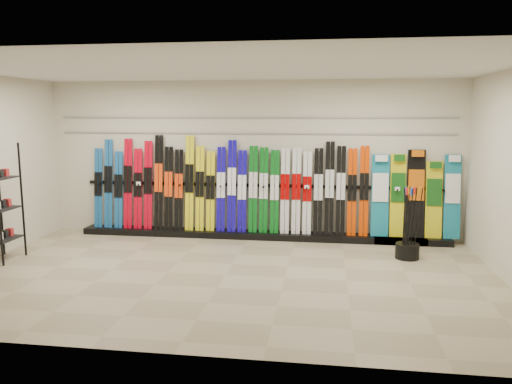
# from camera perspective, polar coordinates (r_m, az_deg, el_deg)

# --- Properties ---
(floor) EXTENTS (8.00, 8.00, 0.00)m
(floor) POSITION_cam_1_polar(r_m,az_deg,el_deg) (7.52, -3.54, -9.44)
(floor) COLOR gray
(floor) RESTS_ON ground
(back_wall) EXTENTS (8.00, 0.00, 8.00)m
(back_wall) POSITION_cam_1_polar(r_m,az_deg,el_deg) (9.64, -0.62, 3.76)
(back_wall) COLOR beige
(back_wall) RESTS_ON floor
(ceiling) EXTENTS (8.00, 8.00, 0.00)m
(ceiling) POSITION_cam_1_polar(r_m,az_deg,el_deg) (7.16, -3.78, 13.98)
(ceiling) COLOR silver
(ceiling) RESTS_ON back_wall
(ski_rack_base) EXTENTS (8.00, 0.40, 0.12)m
(ski_rack_base) POSITION_cam_1_polar(r_m,az_deg,el_deg) (9.63, 0.52, -4.94)
(ski_rack_base) COLOR black
(ski_rack_base) RESTS_ON floor
(skis) EXTENTS (5.38, 0.23, 1.84)m
(skis) POSITION_cam_1_polar(r_m,az_deg,el_deg) (9.61, -3.50, 0.39)
(skis) COLOR #165190
(skis) RESTS_ON ski_rack_base
(snowboards) EXTENTS (1.59, 0.25, 1.60)m
(snowboards) POSITION_cam_1_polar(r_m,az_deg,el_deg) (9.60, 17.72, -0.45)
(snowboards) COLOR #14728C
(snowboards) RESTS_ON ski_rack_base
(pole_bin) EXTENTS (0.39, 0.39, 0.25)m
(pole_bin) POSITION_cam_1_polar(r_m,az_deg,el_deg) (8.66, 16.90, -6.48)
(pole_bin) COLOR black
(pole_bin) RESTS_ON floor
(ski_poles) EXTENTS (0.30, 0.30, 1.18)m
(ski_poles) POSITION_cam_1_polar(r_m,az_deg,el_deg) (8.51, 17.03, -3.38)
(ski_poles) COLOR black
(ski_poles) RESTS_ON pole_bin
(slatwall_rail_0) EXTENTS (7.60, 0.02, 0.03)m
(slatwall_rail_0) POSITION_cam_1_polar(r_m,az_deg,el_deg) (9.58, -0.65, 6.73)
(slatwall_rail_0) COLOR gray
(slatwall_rail_0) RESTS_ON back_wall
(slatwall_rail_1) EXTENTS (7.60, 0.02, 0.03)m
(slatwall_rail_1) POSITION_cam_1_polar(r_m,az_deg,el_deg) (9.58, -0.65, 8.52)
(slatwall_rail_1) COLOR gray
(slatwall_rail_1) RESTS_ON back_wall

